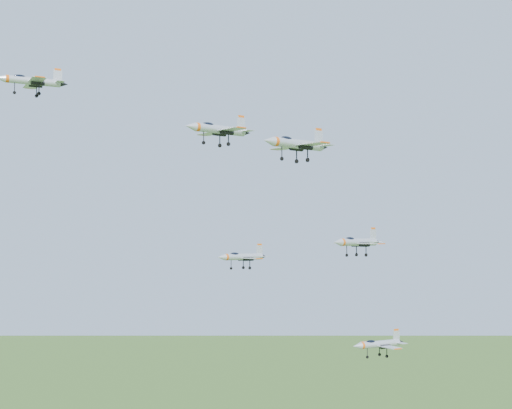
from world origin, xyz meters
TOP-DOWN VIEW (x-y plane):
  - jet_lead at (-24.84, 11.10)m, footprint 11.31×9.32m
  - jet_left_high at (0.96, -2.95)m, footprint 12.67×10.62m
  - jet_right_high at (4.34, -20.37)m, footprint 12.16×10.21m
  - jet_left_low at (12.07, 9.78)m, footprint 10.91×9.10m
  - jet_right_low at (18.07, -15.94)m, footprint 10.56×8.88m
  - jet_trail at (31.89, -3.81)m, footprint 11.17×9.16m

SIDE VIEW (x-z plane):
  - jet_trail at x=31.89m, z-range 118.71..121.70m
  - jet_left_low at x=12.07m, z-range 133.94..136.86m
  - jet_right_low at x=18.07m, z-range 136.75..139.59m
  - jet_right_high at x=4.34m, z-range 150.15..153.41m
  - jet_left_high at x=0.96m, z-range 154.14..157.53m
  - jet_lead at x=-24.84m, z-range 161.91..164.94m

